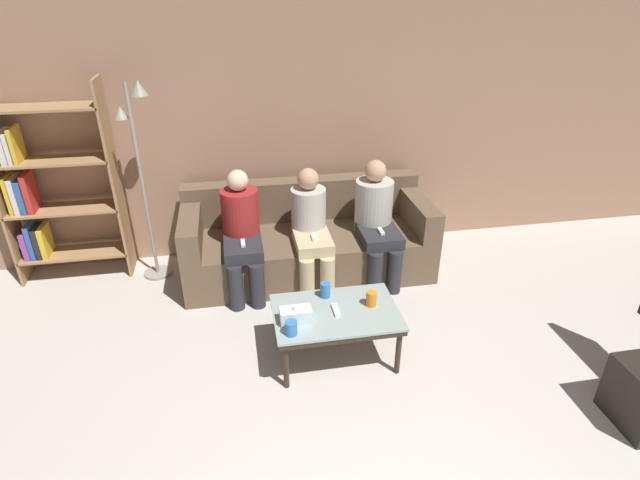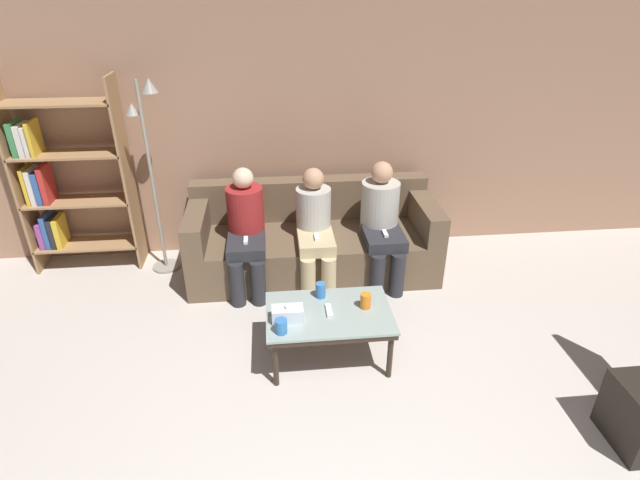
{
  "view_description": "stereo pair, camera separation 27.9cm",
  "coord_description": "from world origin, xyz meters",
  "px_view_note": "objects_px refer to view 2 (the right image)",
  "views": [
    {
      "loc": [
        -0.64,
        -1.15,
        2.54
      ],
      "look_at": [
        0.0,
        2.34,
        0.67
      ],
      "focal_mm": 28.0,
      "sensor_mm": 36.0,
      "label": 1
    },
    {
      "loc": [
        -0.36,
        -1.19,
        2.54
      ],
      "look_at": [
        0.0,
        2.34,
        0.67
      ],
      "focal_mm": 28.0,
      "sensor_mm": 36.0,
      "label": 2
    }
  ],
  "objects_px": {
    "seated_person_left_end": "(246,227)",
    "seated_person_mid_left": "(315,226)",
    "bookshelf": "(60,182)",
    "seated_person_mid_right": "(382,220)",
    "cup_near_right": "(281,326)",
    "coffee_table": "(329,317)",
    "game_remote": "(329,311)",
    "standing_lamp": "(151,159)",
    "couch": "(313,240)",
    "cup_near_left": "(366,301)",
    "tissue_box": "(288,314)",
    "cup_far_center": "(321,290)"
  },
  "relations": [
    {
      "from": "cup_near_left",
      "to": "tissue_box",
      "type": "relative_size",
      "value": 0.52
    },
    {
      "from": "cup_near_left",
      "to": "seated_person_left_end",
      "type": "bearing_deg",
      "value": 129.29
    },
    {
      "from": "couch",
      "to": "tissue_box",
      "type": "relative_size",
      "value": 10.43
    },
    {
      "from": "cup_far_center",
      "to": "tissue_box",
      "type": "bearing_deg",
      "value": -135.1
    },
    {
      "from": "cup_near_left",
      "to": "seated_person_mid_left",
      "type": "distance_m",
      "value": 1.11
    },
    {
      "from": "game_remote",
      "to": "tissue_box",
      "type": "bearing_deg",
      "value": -168.22
    },
    {
      "from": "couch",
      "to": "cup_near_left",
      "type": "distance_m",
      "value": 1.33
    },
    {
      "from": "cup_far_center",
      "to": "bookshelf",
      "type": "relative_size",
      "value": 0.07
    },
    {
      "from": "cup_near_left",
      "to": "seated_person_mid_left",
      "type": "height_order",
      "value": "seated_person_mid_left"
    },
    {
      "from": "cup_near_left",
      "to": "seated_person_mid_left",
      "type": "relative_size",
      "value": 0.11
    },
    {
      "from": "tissue_box",
      "to": "bookshelf",
      "type": "height_order",
      "value": "bookshelf"
    },
    {
      "from": "cup_far_center",
      "to": "game_remote",
      "type": "xyz_separation_m",
      "value": [
        0.04,
        -0.19,
        -0.05
      ]
    },
    {
      "from": "cup_near_right",
      "to": "seated_person_mid_left",
      "type": "height_order",
      "value": "seated_person_mid_left"
    },
    {
      "from": "couch",
      "to": "standing_lamp",
      "type": "bearing_deg",
      "value": 173.82
    },
    {
      "from": "standing_lamp",
      "to": "seated_person_left_end",
      "type": "distance_m",
      "value": 1.04
    },
    {
      "from": "coffee_table",
      "to": "bookshelf",
      "type": "relative_size",
      "value": 0.5
    },
    {
      "from": "seated_person_mid_right",
      "to": "coffee_table",
      "type": "bearing_deg",
      "value": -118.69
    },
    {
      "from": "seated_person_left_end",
      "to": "seated_person_mid_left",
      "type": "bearing_deg",
      "value": -0.69
    },
    {
      "from": "seated_person_left_end",
      "to": "coffee_table",
      "type": "bearing_deg",
      "value": -60.86
    },
    {
      "from": "cup_near_right",
      "to": "seated_person_left_end",
      "type": "bearing_deg",
      "value": 101.45
    },
    {
      "from": "cup_far_center",
      "to": "seated_person_mid_right",
      "type": "xyz_separation_m",
      "value": [
        0.65,
        0.92,
        0.12
      ]
    },
    {
      "from": "coffee_table",
      "to": "seated_person_mid_right",
      "type": "height_order",
      "value": "seated_person_mid_right"
    },
    {
      "from": "coffee_table",
      "to": "seated_person_mid_right",
      "type": "bearing_deg",
      "value": 61.31
    },
    {
      "from": "couch",
      "to": "standing_lamp",
      "type": "distance_m",
      "value": 1.64
    },
    {
      "from": "bookshelf",
      "to": "seated_person_mid_left",
      "type": "height_order",
      "value": "bookshelf"
    },
    {
      "from": "cup_near_left",
      "to": "cup_far_center",
      "type": "distance_m",
      "value": 0.35
    },
    {
      "from": "seated_person_mid_right",
      "to": "bookshelf",
      "type": "bearing_deg",
      "value": 170.19
    },
    {
      "from": "cup_near_left",
      "to": "seated_person_mid_right",
      "type": "bearing_deg",
      "value": 72.47
    },
    {
      "from": "game_remote",
      "to": "seated_person_left_end",
      "type": "xyz_separation_m",
      "value": [
        -0.61,
        1.1,
        0.15
      ]
    },
    {
      "from": "cup_near_right",
      "to": "bookshelf",
      "type": "bearing_deg",
      "value": 137.09
    },
    {
      "from": "couch",
      "to": "cup_near_left",
      "type": "height_order",
      "value": "couch"
    },
    {
      "from": "cup_near_right",
      "to": "game_remote",
      "type": "relative_size",
      "value": 0.68
    },
    {
      "from": "couch",
      "to": "tissue_box",
      "type": "height_order",
      "value": "couch"
    },
    {
      "from": "standing_lamp",
      "to": "seated_person_left_end",
      "type": "bearing_deg",
      "value": -24.64
    },
    {
      "from": "cup_near_right",
      "to": "seated_person_left_end",
      "type": "height_order",
      "value": "seated_person_left_end"
    },
    {
      "from": "game_remote",
      "to": "standing_lamp",
      "type": "height_order",
      "value": "standing_lamp"
    },
    {
      "from": "coffee_table",
      "to": "seated_person_mid_right",
      "type": "xyz_separation_m",
      "value": [
        0.61,
        1.11,
        0.22
      ]
    },
    {
      "from": "game_remote",
      "to": "seated_person_mid_left",
      "type": "xyz_separation_m",
      "value": [
        -0.0,
        1.09,
        0.14
      ]
    },
    {
      "from": "cup_near_right",
      "to": "standing_lamp",
      "type": "bearing_deg",
      "value": 122.66
    },
    {
      "from": "coffee_table",
      "to": "cup_near_right",
      "type": "xyz_separation_m",
      "value": [
        -0.35,
        -0.2,
        0.09
      ]
    },
    {
      "from": "tissue_box",
      "to": "seated_person_mid_right",
      "type": "height_order",
      "value": "seated_person_mid_right"
    },
    {
      "from": "cup_near_left",
      "to": "cup_far_center",
      "type": "height_order",
      "value": "cup_far_center"
    },
    {
      "from": "couch",
      "to": "seated_person_left_end",
      "type": "bearing_deg",
      "value": -160.44
    },
    {
      "from": "coffee_table",
      "to": "standing_lamp",
      "type": "distance_m",
      "value": 2.18
    },
    {
      "from": "tissue_box",
      "to": "seated_person_mid_left",
      "type": "xyz_separation_m",
      "value": [
        0.3,
        1.16,
        0.1
      ]
    },
    {
      "from": "coffee_table",
      "to": "seated_person_left_end",
      "type": "bearing_deg",
      "value": 119.14
    },
    {
      "from": "game_remote",
      "to": "seated_person_left_end",
      "type": "relative_size",
      "value": 0.14
    },
    {
      "from": "bookshelf",
      "to": "seated_person_left_end",
      "type": "distance_m",
      "value": 1.79
    },
    {
      "from": "cup_far_center",
      "to": "seated_person_left_end",
      "type": "distance_m",
      "value": 1.08
    },
    {
      "from": "couch",
      "to": "seated_person_mid_left",
      "type": "bearing_deg",
      "value": -90.0
    }
  ]
}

